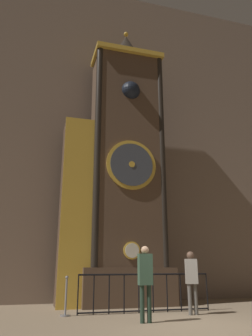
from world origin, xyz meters
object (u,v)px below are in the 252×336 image
object	(u,v)px
visitor_near	(145,276)
visitor_far	(192,276)
clock_tower	(118,173)
stanchion_post	(66,303)

from	to	relation	value
visitor_near	visitor_far	distance (m)	1.95
visitor_far	clock_tower	bearing A→B (deg)	139.67
clock_tower	visitor_far	bearing A→B (deg)	-60.14
visitor_far	visitor_near	bearing A→B (deg)	-132.21
clock_tower	visitor_far	world-z (taller)	clock_tower
visitor_far	stanchion_post	distance (m)	3.62
visitor_far	stanchion_post	world-z (taller)	visitor_far
clock_tower	visitor_far	size ratio (longest dim) A/B	6.52
visitor_near	stanchion_post	bearing A→B (deg)	140.22
visitor_near	stanchion_post	xyz separation A→B (m)	(-1.75, 1.67, -0.74)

